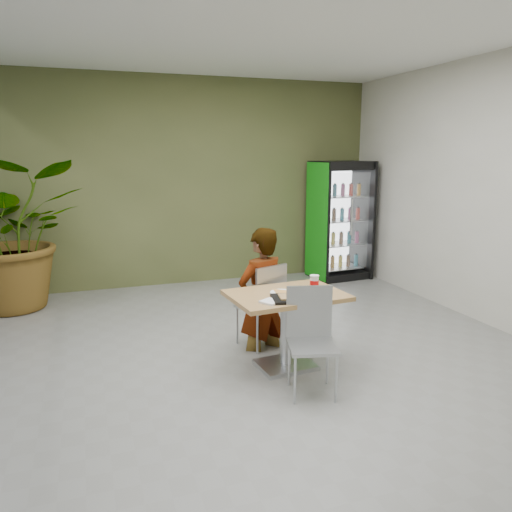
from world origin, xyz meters
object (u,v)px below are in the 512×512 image
object	(u,v)px
dining_table	(286,315)
soda_cup	(314,284)
chair_far	(265,299)
chair_near	(311,331)
seated_woman	(261,302)
potted_plant	(14,235)
beverage_fridge	(340,220)
cafeteria_tray	(295,298)

from	to	relation	value
dining_table	soda_cup	bearing A→B (deg)	-4.67
chair_far	chair_near	bearing A→B (deg)	72.25
chair_near	seated_woman	world-z (taller)	seated_woman
seated_woman	potted_plant	size ratio (longest dim) A/B	0.81
dining_table	beverage_fridge	xyz separation A→B (m)	(2.21, 3.04, 0.42)
soda_cup	potted_plant	distance (m)	4.20
chair_far	soda_cup	bearing A→B (deg)	96.96
chair_near	potted_plant	distance (m)	4.40
dining_table	cafeteria_tray	distance (m)	0.31
dining_table	seated_woman	size ratio (longest dim) A/B	0.70
cafeteria_tray	soda_cup	bearing A→B (deg)	34.23
dining_table	seated_woman	bearing A→B (deg)	94.49
dining_table	beverage_fridge	size ratio (longest dim) A/B	0.59
dining_table	chair_far	xyz separation A→B (m)	(-0.01, 0.55, -0.00)
chair_near	soda_cup	world-z (taller)	chair_near
seated_woman	dining_table	bearing A→B (deg)	74.36
cafeteria_tray	beverage_fridge	xyz separation A→B (m)	(2.22, 3.26, 0.20)
dining_table	chair_near	bearing A→B (deg)	-86.50
beverage_fridge	seated_woman	bearing A→B (deg)	-137.62
dining_table	beverage_fridge	bearing A→B (deg)	54.05
beverage_fridge	cafeteria_tray	bearing A→B (deg)	-129.30
dining_table	soda_cup	xyz separation A→B (m)	(0.28, -0.02, 0.29)
chair_near	cafeteria_tray	world-z (taller)	chair_near
dining_table	seated_woman	distance (m)	0.59
dining_table	potted_plant	bearing A→B (deg)	132.06
chair_far	soda_cup	distance (m)	0.70
chair_near	beverage_fridge	world-z (taller)	beverage_fridge
cafeteria_tray	beverage_fridge	distance (m)	3.95
seated_woman	potted_plant	distance (m)	3.57
beverage_fridge	potted_plant	world-z (taller)	potted_plant
chair_far	potted_plant	xyz separation A→B (m)	(-2.66, 2.41, 0.46)
seated_woman	soda_cup	xyz separation A→B (m)	(0.32, -0.61, 0.33)
dining_table	seated_woman	xyz separation A→B (m)	(-0.05, 0.59, -0.04)
seated_woman	beverage_fridge	world-z (taller)	beverage_fridge
beverage_fridge	potted_plant	bearing A→B (deg)	175.91
seated_woman	beverage_fridge	xyz separation A→B (m)	(2.25, 2.46, 0.46)
seated_woman	potted_plant	world-z (taller)	potted_plant
soda_cup	beverage_fridge	xyz separation A→B (m)	(1.93, 3.07, 0.13)
seated_woman	soda_cup	world-z (taller)	seated_woman
seated_woman	chair_near	bearing A→B (deg)	73.92
chair_far	cafeteria_tray	xyz separation A→B (m)	(0.00, -0.77, 0.23)
chair_near	cafeteria_tray	size ratio (longest dim) A/B	2.24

